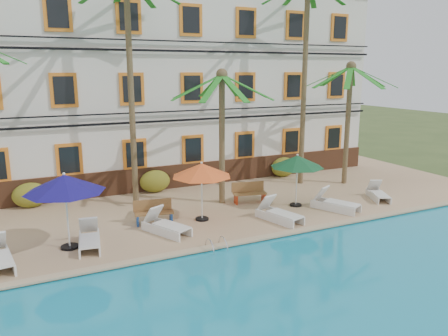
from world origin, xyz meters
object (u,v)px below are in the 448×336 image
umbrella_blue (65,184)px  palm_e (349,104)px  lounger_f (378,193)px  lounger_e (335,203)px  umbrella_red (202,170)px  pool_ladder (216,248)px  lounger_d (279,213)px  palm_b (130,61)px  lounger_c (166,225)px  umbrella_green (297,162)px  palm_d (305,57)px  bench_left (154,211)px  bench_right (249,192)px  palm_c (222,115)px  lounger_b (89,238)px

umbrella_blue → palm_e: bearing=11.2°
lounger_f → lounger_e: bearing=-172.1°
umbrella_red → pool_ladder: 3.58m
lounger_d → umbrella_red: bearing=152.6°
palm_b → umbrella_red: size_ratio=4.14×
lounger_e → pool_ladder: 6.52m
lounger_c → pool_ladder: (1.09, -2.11, -0.31)m
palm_b → umbrella_green: size_ratio=4.24×
lounger_c → lounger_d: 4.53m
palm_d → umbrella_red: size_ratio=4.35×
lounger_f → bench_left: bearing=172.6°
palm_e → bench_right: (-6.20, -0.84, -3.69)m
bench_left → palm_e: bearing=8.6°
palm_d → bench_right: palm_d is taller
palm_c → pool_ladder: 6.53m
palm_b → umbrella_green: 8.28m
palm_b → lounger_b: (-2.65, -4.07, -5.93)m
umbrella_blue → umbrella_green: size_ratio=1.12×
umbrella_blue → umbrella_green: (9.59, 0.62, -0.25)m
palm_b → lounger_d: bearing=-45.3°
lounger_e → pool_ladder: lounger_e is taller
umbrella_blue → umbrella_green: umbrella_blue is taller
palm_e → umbrella_green: (-4.59, -2.18, -2.17)m
lounger_b → bench_right: bench_right is taller
lounger_c → umbrella_green: bearing=6.3°
lounger_d → bench_left: lounger_d is taller
bench_left → pool_ladder: bench_left is taller
palm_e → umbrella_red: 9.54m
palm_d → umbrella_green: 6.06m
bench_left → pool_ladder: 3.56m
palm_b → pool_ladder: (1.17, -6.07, -6.22)m
palm_e → umbrella_red: (-9.05, -2.11, -2.13)m
umbrella_green → palm_b: bearing=152.5°
palm_e → umbrella_blue: palm_e is taller
umbrella_blue → bench_left: umbrella_blue is taller
pool_ladder → palm_c: bearing=62.6°
bench_right → umbrella_red: bearing=-156.0°
lounger_c → lounger_d: (4.48, -0.65, 0.00)m
palm_d → bench_right: 7.52m
palm_b → lounger_f: (10.35, -4.08, -5.96)m
lounger_d → palm_d: bearing=46.8°
palm_d → lounger_f: bearing=-69.0°
bench_left → umbrella_red: bearing=-14.4°
umbrella_red → umbrella_green: size_ratio=1.02×
bench_left → bench_right: size_ratio=1.00×
palm_c → lounger_e: (3.92, -3.03, -3.63)m
umbrella_blue → umbrella_red: (5.13, 0.69, -0.20)m
pool_ladder → lounger_d: bearing=23.3°
palm_d → lounger_e: (-1.33, -4.38, -6.18)m
palm_e → umbrella_red: size_ratio=2.64×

